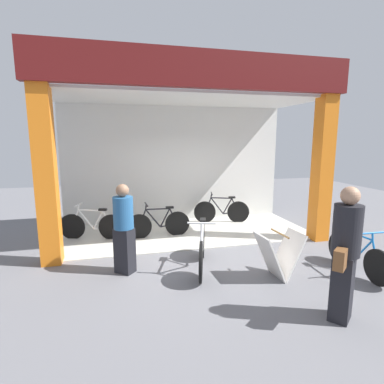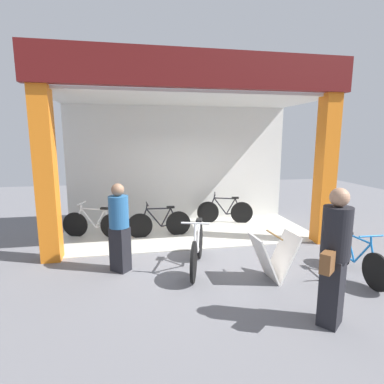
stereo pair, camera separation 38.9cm
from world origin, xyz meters
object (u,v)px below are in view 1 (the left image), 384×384
object	(u,v)px
bicycle_parked_1	(357,255)
sandwich_board_sign	(279,255)
bicycle_inside_1	(159,224)
pedestrian_0	(124,228)
bicycle_inside_2	(92,225)
bicycle_parked_0	(202,248)
pedestrian_1	(345,253)
bicycle_inside_0	(222,211)

from	to	relation	value
bicycle_parked_1	sandwich_board_sign	bearing A→B (deg)	172.79
bicycle_inside_1	bicycle_parked_1	size ratio (longest dim) A/B	1.01
bicycle_parked_1	sandwich_board_sign	distance (m)	1.44
pedestrian_0	bicycle_inside_2	bearing A→B (deg)	109.08
bicycle_inside_1	bicycle_inside_2	bearing A→B (deg)	171.87
bicycle_inside_2	bicycle_inside_1	bearing A→B (deg)	-8.13
bicycle_inside_2	bicycle_parked_0	size ratio (longest dim) A/B	0.89
pedestrian_1	sandwich_board_sign	bearing A→B (deg)	96.76
bicycle_parked_1	pedestrian_0	xyz separation A→B (m)	(-3.96, 1.02, 0.49)
bicycle_inside_2	bicycle_inside_0	bearing A→B (deg)	10.66
bicycle_parked_1	pedestrian_1	size ratio (longest dim) A/B	0.86
bicycle_parked_1	pedestrian_1	distance (m)	1.80
bicycle_inside_2	bicycle_parked_1	xyz separation A→B (m)	(4.66, -3.03, -0.01)
bicycle_inside_1	pedestrian_1	size ratio (longest dim) A/B	0.87
bicycle_inside_0	pedestrian_1	distance (m)	4.84
bicycle_inside_0	sandwich_board_sign	xyz separation A→B (m)	(-0.22, -3.50, 0.05)
bicycle_parked_0	bicycle_parked_1	xyz separation A→B (m)	(2.59, -0.86, -0.05)
bicycle_inside_1	bicycle_inside_2	world-z (taller)	bicycle_inside_2
bicycle_inside_1	bicycle_parked_1	world-z (taller)	bicycle_inside_1
bicycle_inside_1	bicycle_inside_2	xyz separation A→B (m)	(-1.54, 0.22, 0.00)
pedestrian_0	bicycle_inside_0	bearing A→B (deg)	44.01
bicycle_inside_0	bicycle_parked_0	bearing A→B (deg)	-116.05
bicycle_inside_1	bicycle_parked_0	world-z (taller)	bicycle_parked_0
bicycle_inside_1	sandwich_board_sign	size ratio (longest dim) A/B	1.91
sandwich_board_sign	bicycle_parked_0	bearing A→B (deg)	149.86
bicycle_inside_1	bicycle_inside_2	size ratio (longest dim) A/B	1.03
bicycle_parked_1	bicycle_inside_0	bearing A→B (deg)	108.26
bicycle_inside_1	bicycle_parked_0	distance (m)	2.02
bicycle_inside_0	bicycle_parked_1	xyz separation A→B (m)	(1.21, -3.68, -0.01)
bicycle_parked_0	pedestrian_1	distance (m)	2.44
pedestrian_0	bicycle_inside_1	bearing A→B (deg)	64.65
pedestrian_0	bicycle_parked_0	bearing A→B (deg)	-6.88
bicycle_parked_1	pedestrian_0	world-z (taller)	pedestrian_0
pedestrian_0	sandwich_board_sign	bearing A→B (deg)	-18.34
pedestrian_1	bicycle_parked_1	bearing A→B (deg)	41.55
bicycle_parked_1	sandwich_board_sign	xyz separation A→B (m)	(-1.43, 0.18, 0.06)
bicycle_parked_1	bicycle_inside_1	bearing A→B (deg)	137.98
sandwich_board_sign	bicycle_inside_0	bearing A→B (deg)	86.42
bicycle_parked_0	pedestrian_1	size ratio (longest dim) A/B	0.95
bicycle_parked_0	pedestrian_1	world-z (taller)	pedestrian_1
bicycle_inside_0	pedestrian_0	xyz separation A→B (m)	(-2.75, -2.66, 0.48)
bicycle_parked_0	bicycle_parked_1	distance (m)	2.73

